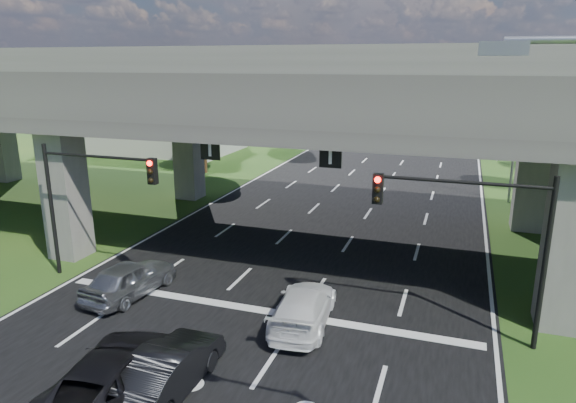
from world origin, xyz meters
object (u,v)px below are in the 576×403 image
Objects in this scene: signal_left at (88,189)px; car_white at (303,307)px; car_dark at (169,369)px; car_trailing at (113,377)px; streetlight_beyond at (499,100)px; signal_right at (477,225)px; car_silver at (130,278)px; streetlight_far at (512,117)px.

signal_left is 1.26× the size of car_white.
car_dark is 0.81× the size of car_trailing.
car_dark is at bearing -104.06° from streetlight_beyond.
car_silver is at bearing -175.92° from signal_right.
car_trailing is at bearing -48.57° from signal_left.
car_white is at bearing -173.31° from car_silver.
car_silver is (-15.50, -37.00, -5.06)m from streetlight_beyond.
signal_right is 36.17m from streetlight_beyond.
streetlight_beyond reaches higher than car_white.
streetlight_beyond reaches higher than car_silver.
signal_left is 26.95m from streetlight_far.
signal_left reaches higher than car_dark.
streetlight_far is 1.80× the size of car_trailing.
car_dark is (7.38, -6.03, -3.42)m from signal_left.
car_trailing is at bearing 52.18° from car_white.
car_silver is at bearing -126.43° from streetlight_far.
car_trailing is at bearing -143.97° from signal_right.
car_trailing is at bearing 128.36° from car_silver.
car_dark is at bearing -111.99° from streetlight_far.
car_white is 7.09m from car_trailing.
streetlight_beyond is at bearing 90.00° from streetlight_far.
signal_right is at bearing -144.32° from car_dark.
car_white is at bearing -110.86° from streetlight_far.
car_white is at bearing -5.43° from signal_left.
car_dark is (-10.54, -42.09, -5.08)m from streetlight_beyond.
streetlight_far is 2.10× the size of car_white.
streetlight_beyond is (0.00, 16.00, 0.00)m from streetlight_far.
streetlight_far is 1.00× the size of streetlight_beyond.
car_dark is at bearing 140.93° from car_silver.
car_trailing is at bearing 34.88° from car_dark.
car_white is (-8.00, -37.00, -5.13)m from streetlight_beyond.
signal_left is at bearing -116.43° from streetlight_beyond.
car_white is at bearing -170.65° from signal_right.
signal_left is at bearing -131.78° from streetlight_far.
streetlight_beyond is 43.69m from car_dark.
streetlight_far is 2.23× the size of car_dark.
car_trailing is at bearing -105.35° from streetlight_beyond.
streetlight_far is 29.89m from car_trailing.
car_white is 0.86× the size of car_trailing.
car_white is (9.92, -0.94, -3.47)m from signal_left.
car_silver is at bearing -21.25° from signal_left.
car_silver is 7.50m from car_white.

